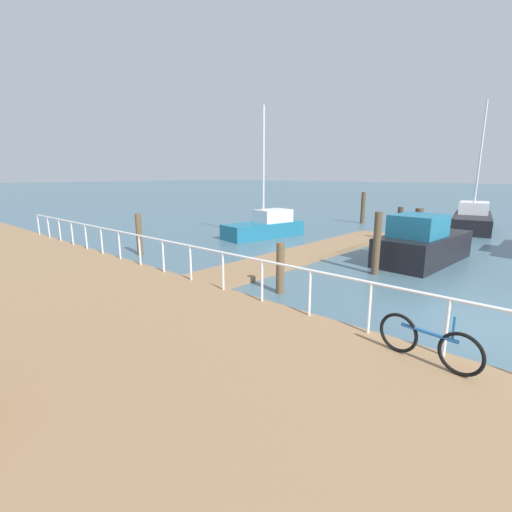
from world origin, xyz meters
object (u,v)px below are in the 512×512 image
object	(u,v)px
moored_boat_0	(265,226)
moored_boat_1	(472,219)
bicycle_at_railing	(428,342)
moored_boat_3	(422,244)

from	to	relation	value
moored_boat_0	moored_boat_1	size ratio (longest dim) A/B	0.90
moored_boat_0	bicycle_at_railing	distance (m)	15.26
moored_boat_1	moored_boat_3	distance (m)	11.77
moored_boat_0	moored_boat_3	world-z (taller)	moored_boat_0
moored_boat_1	bicycle_at_railing	world-z (taller)	moored_boat_1
moored_boat_1	moored_boat_3	size ratio (longest dim) A/B	1.52
moored_boat_0	moored_boat_1	world-z (taller)	moored_boat_1
moored_boat_0	moored_boat_1	xyz separation A→B (m)	(11.28, -8.07, 0.05)
moored_boat_3	bicycle_at_railing	size ratio (longest dim) A/B	2.94
moored_boat_3	bicycle_at_railing	world-z (taller)	moored_boat_3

